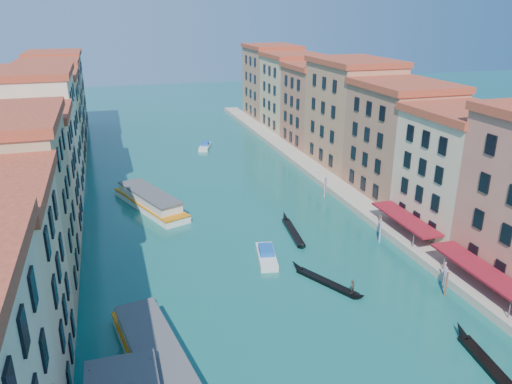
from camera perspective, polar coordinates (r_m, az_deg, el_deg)
left_bank_palazzos at (r=82.25m, az=-24.02°, el=4.43°), size 12.80×128.40×21.00m
right_bank_palazzos at (r=93.44m, az=12.53°, el=7.44°), size 12.80×128.40×21.00m
quay at (r=92.34m, az=7.75°, el=1.63°), size 4.00×140.00×1.00m
restaurant_awnings at (r=59.13m, az=25.13°, el=-8.63°), size 3.20×44.55×3.12m
mooring_poles_right at (r=61.93m, az=19.23°, el=-8.22°), size 1.44×54.24×3.20m
vaporetto_near at (r=46.20m, az=-11.37°, el=-18.18°), size 7.03×18.38×2.67m
vaporetto_far at (r=80.28m, az=-12.03°, el=-0.98°), size 10.36×18.38×2.69m
gondola_fore at (r=58.39m, az=8.08°, el=-10.06°), size 5.74×10.14×2.19m
gondola_right at (r=49.74m, az=25.76°, el=-17.96°), size 2.59×12.59×2.51m
gondola_far at (r=70.28m, az=4.21°, el=-4.46°), size 2.22×11.85×1.68m
motorboat_mid at (r=63.09m, az=1.20°, el=-7.22°), size 3.43×7.11×1.41m
motorboat_far at (r=113.56m, az=-5.86°, el=5.24°), size 4.02×6.75×1.33m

